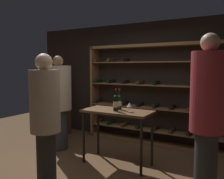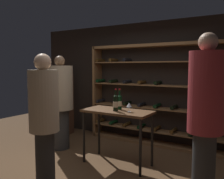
{
  "view_description": "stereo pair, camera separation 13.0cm",
  "coord_description": "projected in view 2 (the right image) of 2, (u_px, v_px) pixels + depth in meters",
  "views": [
    {
      "loc": [
        2.08,
        -3.19,
        1.67
      ],
      "look_at": [
        0.07,
        0.31,
        1.29
      ],
      "focal_mm": 38.8,
      "sensor_mm": 36.0,
      "label": 1
    },
    {
      "loc": [
        2.19,
        -3.12,
        1.67
      ],
      "look_at": [
        0.07,
        0.31,
        1.29
      ],
      "focal_mm": 38.8,
      "sensor_mm": 36.0,
      "label": 2
    }
  ],
  "objects": [
    {
      "name": "wine_glass_stemmed_right",
      "position": [
        129.0,
        105.0,
        3.93
      ],
      "size": [
        0.09,
        0.09,
        0.15
      ],
      "color": "silver",
      "rests_on": "tasting_table"
    },
    {
      "name": "wine_bottle_green_slim",
      "position": [
        116.0,
        103.0,
        4.01
      ],
      "size": [
        0.09,
        0.09,
        0.37
      ],
      "color": "black",
      "rests_on": "tasting_table"
    },
    {
      "name": "tasting_table",
      "position": [
        117.0,
        117.0,
        4.1
      ],
      "size": [
        1.18,
        0.56,
        0.94
      ],
      "color": "brown",
      "rests_on": "ground"
    },
    {
      "name": "back_wall",
      "position": [
        147.0,
        82.0,
        5.43
      ],
      "size": [
        5.83,
        0.1,
        2.65
      ],
      "primitive_type": "cube",
      "color": "black",
      "rests_on": "ground"
    },
    {
      "name": "person_guest_blue_shirt",
      "position": [
        206.0,
        111.0,
        2.85
      ],
      "size": [
        0.42,
        0.42,
        2.06
      ],
      "rotation": [
        0.0,
        0.0,
        2.7
      ],
      "color": "#2B2B2B",
      "rests_on": "ground"
    },
    {
      "name": "wine_rack",
      "position": [
        156.0,
        96.0,
        5.11
      ],
      "size": [
        3.16,
        0.32,
        2.15
      ],
      "color": "brown",
      "rests_on": "ground"
    },
    {
      "name": "display_cabinet",
      "position": [
        62.0,
        103.0,
        6.05
      ],
      "size": [
        0.44,
        0.36,
        1.52
      ],
      "primitive_type": "cube",
      "color": "#4C2D1E",
      "rests_on": "ground"
    },
    {
      "name": "ground_plane",
      "position": [
        98.0,
        170.0,
        3.94
      ],
      "size": [
        9.81,
        9.81,
        0.0
      ],
      "primitive_type": "plane",
      "color": "brown"
    },
    {
      "name": "person_host_in_suit",
      "position": [
        60.0,
        98.0,
        4.88
      ],
      "size": [
        0.51,
        0.51,
        1.89
      ],
      "rotation": [
        0.0,
        0.0,
        -0.24
      ],
      "color": "#323232",
      "rests_on": "ground"
    },
    {
      "name": "wine_bottle_red_label",
      "position": [
        120.0,
        102.0,
        4.17
      ],
      "size": [
        0.08,
        0.08,
        0.36
      ],
      "color": "black",
      "rests_on": "tasting_table"
    },
    {
      "name": "person_bystander_red_print",
      "position": [
        44.0,
        114.0,
        3.32
      ],
      "size": [
        0.41,
        0.41,
        1.85
      ],
      "rotation": [
        0.0,
        0.0,
        -1.6
      ],
      "color": "#262626",
      "rests_on": "ground"
    }
  ]
}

